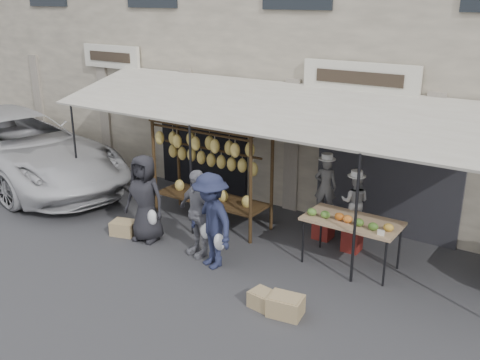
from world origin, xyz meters
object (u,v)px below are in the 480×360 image
object	(u,v)px
customer_right	(211,221)
crate_near_b	(286,306)
banana_rack	(209,153)
crate_near_a	(264,300)
produce_table	(351,222)
crate_far	(124,228)
van	(17,129)
vendor_right	(355,202)
customer_mid	(198,213)
customer_left	(145,198)
vendor_left	(326,187)

from	to	relation	value
customer_right	crate_near_b	distance (m)	2.14
banana_rack	crate_near_a	bearing A→B (deg)	-38.81
customer_right	crate_near_a	distance (m)	1.82
produce_table	banana_rack	bearing A→B (deg)	177.30
crate_far	van	size ratio (longest dim) A/B	0.08
vendor_right	customer_right	size ratio (longest dim) A/B	0.61
customer_mid	crate_near_b	world-z (taller)	customer_mid
banana_rack	customer_left	world-z (taller)	banana_rack
crate_near_b	crate_far	bearing A→B (deg)	170.55
crate_near_a	crate_near_b	world-z (taller)	crate_near_b
customer_left	crate_near_a	distance (m)	3.46
produce_table	crate_near_a	distance (m)	2.23
crate_near_a	crate_near_b	distance (m)	0.39
van	customer_right	bearing A→B (deg)	-87.01
vendor_left	van	xyz separation A→B (m)	(-8.85, -0.83, 0.14)
customer_mid	crate_near_a	size ratio (longest dim) A/B	3.83
vendor_left	crate_near_b	distance (m)	3.11
produce_table	vendor_right	xyz separation A→B (m)	(-0.21, 0.64, 0.13)
customer_left	crate_near_a	world-z (taller)	customer_left
vendor_right	customer_mid	xyz separation A→B (m)	(-2.36, -1.78, -0.16)
customer_left	customer_mid	xyz separation A→B (m)	(1.26, 0.08, -0.04)
vendor_right	vendor_left	bearing A→B (deg)	-29.71
customer_left	customer_right	world-z (taller)	same
crate_far	customer_mid	bearing A→B (deg)	5.53
customer_right	crate_near_b	xyz separation A→B (m)	(1.91, -0.64, -0.73)
produce_table	crate_far	xyz separation A→B (m)	(-4.39, -1.32, -0.73)
customer_right	crate_far	xyz separation A→B (m)	(-2.31, 0.06, -0.74)
banana_rack	vendor_left	bearing A→B (deg)	16.33
customer_left	vendor_left	bearing A→B (deg)	26.77
banana_rack	vendor_right	bearing A→B (deg)	8.96
produce_table	customer_mid	world-z (taller)	customer_mid
banana_rack	van	bearing A→B (deg)	-178.74
vendor_right	customer_left	distance (m)	4.07
produce_table	customer_left	distance (m)	4.02
customer_right	vendor_right	bearing A→B (deg)	67.12
customer_mid	crate_near_b	size ratio (longest dim) A/B	3.25
produce_table	van	xyz separation A→B (m)	(-9.77, 0.01, 0.38)
customer_left	crate_near_a	size ratio (longest dim) A/B	4.02
banana_rack	customer_left	distance (m)	1.64
vendor_left	customer_left	xyz separation A→B (m)	(-2.91, -2.06, -0.22)
crate_far	banana_rack	bearing A→B (deg)	52.58
customer_mid	banana_rack	bearing A→B (deg)	131.42
produce_table	crate_near_b	size ratio (longest dim) A/B	3.28
banana_rack	crate_near_b	bearing A→B (deg)	-35.06
produce_table	crate_far	size ratio (longest dim) A/B	3.51
customer_left	van	size ratio (longest dim) A/B	0.30
crate_far	van	world-z (taller)	van
banana_rack	vendor_left	size ratio (longest dim) A/B	2.16
crate_near_a	banana_rack	bearing A→B (deg)	141.19
produce_table	customer_right	distance (m)	2.49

